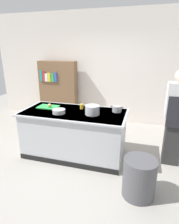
# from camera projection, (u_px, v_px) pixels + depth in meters

# --- Properties ---
(ground_plane) EXTENTS (10.00, 10.00, 0.00)m
(ground_plane) POSITION_uv_depth(u_px,v_px,m) (75.00, 153.00, 3.82)
(ground_plane) COLOR #9E9991
(back_wall) EXTENTS (6.40, 0.12, 3.00)m
(back_wall) POSITION_uv_depth(u_px,v_px,m) (100.00, 68.00, 5.25)
(back_wall) COLOR silver
(back_wall) RESTS_ON ground_plane
(counter_island) EXTENTS (1.98, 0.98, 0.90)m
(counter_island) POSITION_uv_depth(u_px,v_px,m) (74.00, 133.00, 3.67)
(counter_island) COLOR #B7BABF
(counter_island) RESTS_ON ground_plane
(cutting_board) EXTENTS (0.40, 0.28, 0.02)m
(cutting_board) POSITION_uv_depth(u_px,v_px,m) (48.00, 107.00, 3.78)
(cutting_board) COLOR green
(cutting_board) RESTS_ON counter_island
(onion) EXTENTS (0.08, 0.08, 0.08)m
(onion) POSITION_uv_depth(u_px,v_px,m) (50.00, 105.00, 3.71)
(onion) COLOR tan
(onion) RESTS_ON cutting_board
(stock_pot) EXTENTS (0.32, 0.26, 0.17)m
(stock_pot) POSITION_uv_depth(u_px,v_px,m) (92.00, 110.00, 3.35)
(stock_pot) COLOR #B7BABF
(stock_pot) RESTS_ON counter_island
(sauce_pan) EXTENTS (0.24, 0.17, 0.11)m
(sauce_pan) POSITION_uv_depth(u_px,v_px,m) (117.00, 109.00, 3.50)
(sauce_pan) COLOR #99999E
(sauce_pan) RESTS_ON counter_island
(mixing_bowl) EXTENTS (0.23, 0.23, 0.08)m
(mixing_bowl) POSITION_uv_depth(u_px,v_px,m) (59.00, 111.00, 3.42)
(mixing_bowl) COLOR #B7BABF
(mixing_bowl) RESTS_ON counter_island
(juice_cup) EXTENTS (0.07, 0.07, 0.10)m
(juice_cup) POSITION_uv_depth(u_px,v_px,m) (82.00, 106.00, 3.67)
(juice_cup) COLOR yellow
(juice_cup) RESTS_ON counter_island
(trash_bin) EXTENTS (0.47, 0.47, 0.58)m
(trash_bin) POSITION_uv_depth(u_px,v_px,m) (139.00, 178.00, 2.65)
(trash_bin) COLOR #4C4C51
(trash_bin) RESTS_ON ground_plane
(person_chef) EXTENTS (0.38, 0.25, 1.72)m
(person_chef) POSITION_uv_depth(u_px,v_px,m) (176.00, 117.00, 3.23)
(person_chef) COLOR #2D2D2D
(person_chef) RESTS_ON ground_plane
(bookshelf) EXTENTS (1.10, 0.31, 1.70)m
(bookshelf) POSITION_uv_depth(u_px,v_px,m) (58.00, 91.00, 5.49)
(bookshelf) COLOR brown
(bookshelf) RESTS_ON ground_plane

